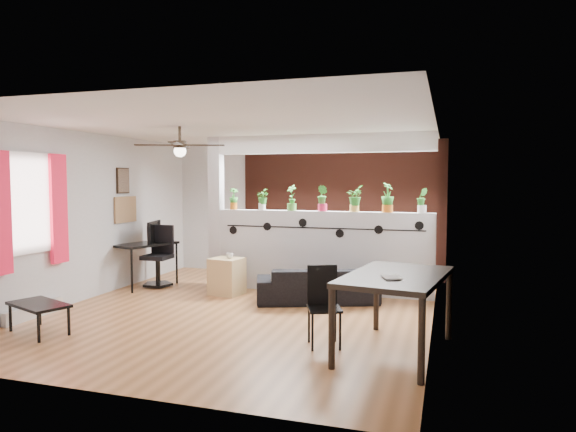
{
  "coord_description": "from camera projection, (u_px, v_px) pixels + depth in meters",
  "views": [
    {
      "loc": [
        2.76,
        -6.68,
        1.85
      ],
      "look_at": [
        0.49,
        0.6,
        1.32
      ],
      "focal_mm": 32.0,
      "sensor_mm": 36.0,
      "label": 1
    }
  ],
  "objects": [
    {
      "name": "folding_chair",
      "position": [
        323.0,
        298.0,
        5.78
      ],
      "size": [
        0.47,
        0.47,
        0.89
      ],
      "color": "black",
      "rests_on": "ground"
    },
    {
      "name": "room_shell",
      "position": [
        242.0,
        220.0,
        7.22
      ],
      "size": [
        6.3,
        7.1,
        2.9
      ],
      "color": "#965D31",
      "rests_on": "ground"
    },
    {
      "name": "brick_panel",
      "position": [
        340.0,
        209.0,
        9.81
      ],
      "size": [
        3.9,
        0.05,
        2.6
      ],
      "primitive_type": "cube",
      "color": "#A0432E",
      "rests_on": "ground"
    },
    {
      "name": "potted_plant_0",
      "position": [
        234.0,
        198.0,
        8.86
      ],
      "size": [
        0.23,
        0.23,
        0.37
      ],
      "color": "#CB6B17",
      "rests_on": "partition_wall"
    },
    {
      "name": "pier_column",
      "position": [
        216.0,
        212.0,
        8.98
      ],
      "size": [
        0.22,
        0.2,
        2.6
      ],
      "primitive_type": "cube",
      "color": "#BCBCC1",
      "rests_on": "ground"
    },
    {
      "name": "potted_plant_6",
      "position": [
        422.0,
        200.0,
        7.92
      ],
      "size": [
        0.23,
        0.2,
        0.39
      ],
      "color": "silver",
      "rests_on": "partition_wall"
    },
    {
      "name": "potted_plant_5",
      "position": [
        388.0,
        197.0,
        8.07
      ],
      "size": [
        0.24,
        0.28,
        0.47
      ],
      "color": "orange",
      "rests_on": "partition_wall"
    },
    {
      "name": "sofa",
      "position": [
        317.0,
        285.0,
        7.83
      ],
      "size": [
        1.88,
        1.25,
        0.51
      ],
      "primitive_type": "imported",
      "rotation": [
        0.0,
        0.0,
        3.49
      ],
      "color": "black",
      "rests_on": "ground"
    },
    {
      "name": "partition_wall",
      "position": [
        322.0,
        252.0,
        8.45
      ],
      "size": [
        3.6,
        0.18,
        1.35
      ],
      "primitive_type": "cube",
      "color": "#BCBCC1",
      "rests_on": "ground"
    },
    {
      "name": "baseboard_heater",
      "position": [
        34.0,
        311.0,
        6.91
      ],
      "size": [
        0.08,
        1.0,
        0.18
      ],
      "primitive_type": "cube",
      "color": "silver",
      "rests_on": "ground"
    },
    {
      "name": "coffee_table",
      "position": [
        39.0,
        306.0,
        6.2
      ],
      "size": [
        0.9,
        0.7,
        0.37
      ],
      "color": "black",
      "rests_on": "ground"
    },
    {
      "name": "cup",
      "position": [
        229.0,
        256.0,
        8.29
      ],
      "size": [
        0.14,
        0.14,
        0.09
      ],
      "primitive_type": "imported",
      "rotation": [
        0.0,
        0.0,
        -0.27
      ],
      "color": "gray",
      "rests_on": "cube_shelf"
    },
    {
      "name": "potted_plant_3",
      "position": [
        323.0,
        197.0,
        8.39
      ],
      "size": [
        0.28,
        0.27,
        0.42
      ],
      "color": "#D22149",
      "rests_on": "partition_wall"
    },
    {
      "name": "ceiling_header",
      "position": [
        323.0,
        144.0,
        8.33
      ],
      "size": [
        3.6,
        0.18,
        0.3
      ],
      "primitive_type": "cube",
      "color": "white",
      "rests_on": "room_shell"
    },
    {
      "name": "monitor",
      "position": [
        151.0,
        236.0,
        9.06
      ],
      "size": [
        0.37,
        0.15,
        0.21
      ],
      "primitive_type": "imported",
      "rotation": [
        0.0,
        0.0,
        1.82
      ],
      "color": "black",
      "rests_on": "computer_desk"
    },
    {
      "name": "vine_decal",
      "position": [
        321.0,
        228.0,
        8.33
      ],
      "size": [
        3.31,
        0.01,
        0.3
      ],
      "color": "black",
      "rests_on": "partition_wall"
    },
    {
      "name": "potted_plant_4",
      "position": [
        354.0,
        198.0,
        8.23
      ],
      "size": [
        0.2,
        0.23,
        0.42
      ],
      "color": "#E5B351",
      "rests_on": "partition_wall"
    },
    {
      "name": "dining_table",
      "position": [
        396.0,
        283.0,
        5.47
      ],
      "size": [
        1.19,
        1.7,
        0.86
      ],
      "color": "black",
      "rests_on": "ground"
    },
    {
      "name": "corkboard",
      "position": [
        126.0,
        209.0,
        8.88
      ],
      "size": [
        0.03,
        0.6,
        0.45
      ],
      "primitive_type": "cube",
      "color": "#926B46",
      "rests_on": "room_shell"
    },
    {
      "name": "ceiling_fan",
      "position": [
        180.0,
        147.0,
        7.1
      ],
      "size": [
        1.19,
        1.19,
        0.43
      ],
      "color": "black",
      "rests_on": "room_shell"
    },
    {
      "name": "framed_art",
      "position": [
        123.0,
        181.0,
        8.8
      ],
      "size": [
        0.03,
        0.34,
        0.44
      ],
      "color": "#8C7259",
      "rests_on": "room_shell"
    },
    {
      "name": "cube_shelf",
      "position": [
        227.0,
        276.0,
        8.33
      ],
      "size": [
        0.55,
        0.51,
        0.59
      ],
      "primitive_type": "cube",
      "rotation": [
        0.0,
        0.0,
        -0.17
      ],
      "color": "tan",
      "rests_on": "ground"
    },
    {
      "name": "potted_plant_1",
      "position": [
        262.0,
        199.0,
        8.7
      ],
      "size": [
        0.21,
        0.22,
        0.36
      ],
      "color": "silver",
      "rests_on": "partition_wall"
    },
    {
      "name": "window_assembly",
      "position": [
        30.0,
        206.0,
        6.82
      ],
      "size": [
        0.09,
        1.3,
        1.55
      ],
      "color": "white",
      "rests_on": "room_shell"
    },
    {
      "name": "potted_plant_2",
      "position": [
        292.0,
        197.0,
        8.54
      ],
      "size": [
        0.27,
        0.25,
        0.43
      ],
      "color": "#4B9134",
      "rests_on": "partition_wall"
    },
    {
      "name": "computer_desk",
      "position": [
        146.0,
        247.0,
        8.93
      ],
      "size": [
        0.85,
        1.17,
        0.76
      ],
      "color": "black",
      "rests_on": "ground"
    },
    {
      "name": "book",
      "position": [
        383.0,
        278.0,
        5.2
      ],
      "size": [
        0.24,
        0.28,
        0.02
      ],
      "primitive_type": "imported",
      "rotation": [
        0.0,
        0.0,
        0.37
      ],
      "color": "gray",
      "rests_on": "dining_table"
    },
    {
      "name": "office_chair",
      "position": [
        159.0,
        260.0,
        8.99
      ],
      "size": [
        0.54,
        0.54,
        1.04
      ],
      "color": "black",
      "rests_on": "ground"
    }
  ]
}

